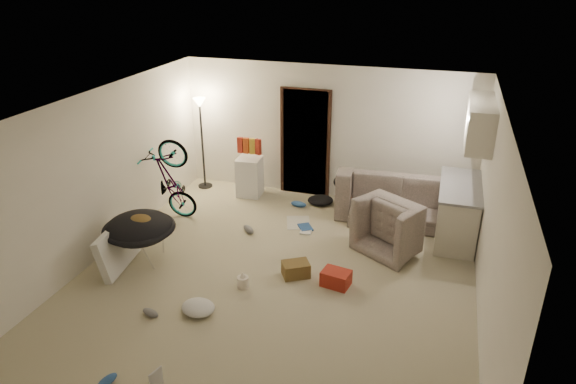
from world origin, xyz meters
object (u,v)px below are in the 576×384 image
(sofa, at_px, (402,200))
(juicer, at_px, (243,281))
(kitchen_counter, at_px, (457,212))
(saucer_chair, at_px, (140,234))
(armchair, at_px, (400,228))
(bicycle, at_px, (172,198))
(drink_case_b, at_px, (336,278))
(tv_box, at_px, (117,248))
(drink_case_a, at_px, (296,269))
(floor_lamp, at_px, (201,124))
(mini_fridge, at_px, (250,177))

(sofa, relative_size, juicer, 9.60)
(kitchen_counter, xyz_separation_m, saucer_chair, (-4.50, -2.19, 0.01))
(armchair, bearing_deg, juicer, 74.45)
(bicycle, height_order, saucer_chair, bicycle)
(juicer, bearing_deg, saucer_chair, 173.00)
(drink_case_b, bearing_deg, tv_box, -161.21)
(tv_box, xyz_separation_m, drink_case_b, (3.17, 0.49, -0.21))
(saucer_chair, relative_size, tv_box, 1.11)
(drink_case_a, xyz_separation_m, juicer, (-0.62, -0.49, -0.01))
(sofa, xyz_separation_m, drink_case_b, (-0.63, -2.41, -0.22))
(saucer_chair, height_order, tv_box, saucer_chair)
(saucer_chair, xyz_separation_m, drink_case_b, (2.94, 0.22, -0.34))
(floor_lamp, xyz_separation_m, tv_box, (0.10, -3.11, -0.99))
(kitchen_counter, relative_size, tv_box, 1.57)
(armchair, bearing_deg, drink_case_b, 93.92)
(kitchen_counter, distance_m, sofa, 1.04)
(drink_case_a, bearing_deg, mini_fridge, 92.75)
(armchair, distance_m, saucer_chair, 3.98)
(armchair, relative_size, saucer_chair, 0.92)
(juicer, bearing_deg, drink_case_b, 19.57)
(mini_fridge, height_order, drink_case_b, mini_fridge)
(bicycle, height_order, tv_box, bicycle)
(sofa, bearing_deg, armchair, 90.96)
(armchair, bearing_deg, mini_fridge, 10.39)
(tv_box, bearing_deg, saucer_chair, 41.14)
(sofa, height_order, bicycle, bicycle)
(floor_lamp, height_order, juicer, floor_lamp)
(floor_lamp, distance_m, tv_box, 3.26)
(sofa, height_order, mini_fridge, mini_fridge)
(mini_fridge, bearing_deg, juicer, -74.58)
(bicycle, distance_m, mini_fridge, 1.63)
(saucer_chair, distance_m, drink_case_a, 2.38)
(tv_box, bearing_deg, juicer, -6.25)
(drink_case_b, bearing_deg, juicer, -150.45)
(sofa, bearing_deg, tv_box, 33.95)
(kitchen_counter, distance_m, armchair, 1.05)
(bicycle, bearing_deg, floor_lamp, 0.54)
(armchair, distance_m, drink_case_a, 1.86)
(kitchen_counter, distance_m, bicycle, 4.80)
(bicycle, bearing_deg, mini_fridge, -37.33)
(mini_fridge, xyz_separation_m, saucer_chair, (-0.68, -2.74, 0.07))
(sofa, height_order, drink_case_a, sofa)
(armchair, relative_size, drink_case_a, 2.61)
(kitchen_counter, bearing_deg, floor_lamp, 172.34)
(sofa, distance_m, bicycle, 4.01)
(armchair, bearing_deg, sofa, -53.90)
(mini_fridge, height_order, tv_box, mini_fridge)
(armchair, height_order, tv_box, same)
(floor_lamp, distance_m, drink_case_b, 4.36)
(juicer, bearing_deg, floor_lamp, 123.91)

